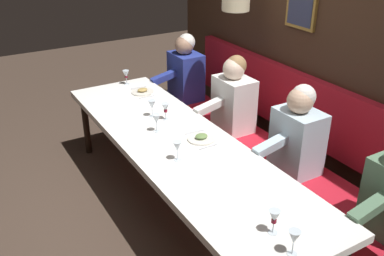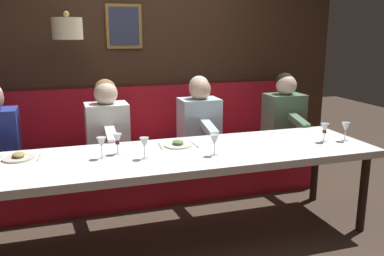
% 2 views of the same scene
% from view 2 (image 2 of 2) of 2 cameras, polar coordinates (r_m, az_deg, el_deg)
% --- Properties ---
extents(ground_plane, '(12.00, 12.00, 0.00)m').
position_cam_2_polar(ground_plane, '(3.53, -1.89, -15.03)').
color(ground_plane, '#423328').
extents(dining_table, '(0.90, 3.26, 0.74)m').
position_cam_2_polar(dining_table, '(3.26, -1.99, -4.40)').
color(dining_table, white).
rests_on(dining_table, ground_plane).
extents(banquette_bench, '(0.52, 3.46, 0.45)m').
position_cam_2_polar(banquette_bench, '(4.23, -5.24, -6.79)').
color(banquette_bench, red).
rests_on(banquette_bench, ground_plane).
extents(back_wall_panel, '(0.59, 4.66, 2.90)m').
position_cam_2_polar(back_wall_panel, '(4.54, -7.25, 9.26)').
color(back_wall_panel, '#382316').
rests_on(back_wall_panel, ground_plane).
extents(diner_nearest, '(0.60, 0.40, 0.79)m').
position_cam_2_polar(diner_nearest, '(4.58, 12.75, 2.20)').
color(diner_nearest, '#567A5B').
rests_on(diner_nearest, banquette_bench).
extents(diner_near, '(0.60, 0.40, 0.79)m').
position_cam_2_polar(diner_near, '(4.18, 1.04, 1.46)').
color(diner_near, silver).
rests_on(diner_near, banquette_bench).
extents(diner_middle, '(0.60, 0.40, 0.79)m').
position_cam_2_polar(diner_middle, '(3.99, -11.75, 0.59)').
color(diner_middle, white).
rests_on(diner_middle, banquette_bench).
extents(place_setting_0, '(0.24, 0.31, 0.05)m').
position_cam_2_polar(place_setting_0, '(3.43, -1.96, -2.27)').
color(place_setting_0, silver).
rests_on(place_setting_0, dining_table).
extents(place_setting_1, '(0.24, 0.32, 0.05)m').
position_cam_2_polar(place_setting_1, '(3.35, -23.01, -3.74)').
color(place_setting_1, silver).
rests_on(place_setting_1, dining_table).
extents(wine_glass_0, '(0.07, 0.07, 0.16)m').
position_cam_2_polar(wine_glass_0, '(3.23, -10.36, -1.60)').
color(wine_glass_0, silver).
rests_on(wine_glass_0, dining_table).
extents(wine_glass_1, '(0.07, 0.07, 0.16)m').
position_cam_2_polar(wine_glass_1, '(3.15, -12.51, -2.10)').
color(wine_glass_1, silver).
rests_on(wine_glass_1, dining_table).
extents(wine_glass_2, '(0.07, 0.07, 0.16)m').
position_cam_2_polar(wine_glass_2, '(3.15, 3.14, -1.78)').
color(wine_glass_2, silver).
rests_on(wine_glass_2, dining_table).
extents(wine_glass_3, '(0.07, 0.07, 0.16)m').
position_cam_2_polar(wine_glass_3, '(3.71, 18.00, -0.10)').
color(wine_glass_3, silver).
rests_on(wine_glass_3, dining_table).
extents(wine_glass_5, '(0.07, 0.07, 0.16)m').
position_cam_2_polar(wine_glass_5, '(3.81, 20.63, 0.05)').
color(wine_glass_5, silver).
rests_on(wine_glass_5, dining_table).
extents(wine_glass_6, '(0.07, 0.07, 0.16)m').
position_cam_2_polar(wine_glass_6, '(3.08, -6.65, -2.17)').
color(wine_glass_6, silver).
rests_on(wine_glass_6, dining_table).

